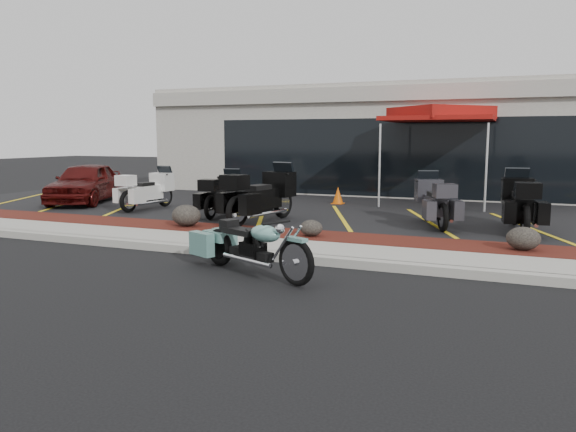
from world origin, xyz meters
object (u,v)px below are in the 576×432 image
at_px(popup_canopy, 440,116).
at_px(parked_car, 86,183).
at_px(touring_white, 165,186).
at_px(hero_cruiser, 296,255).
at_px(traffic_cone, 338,195).

bearing_deg(popup_canopy, parked_car, -154.25).
relative_size(touring_white, popup_canopy, 0.61).
height_order(hero_cruiser, parked_car, parked_car).
bearing_deg(traffic_cone, touring_white, -149.97).
bearing_deg(touring_white, parked_car, 97.57).
xyz_separation_m(hero_cruiser, parked_car, (-9.46, 6.27, 0.31)).
height_order(touring_white, popup_canopy, popup_canopy).
distance_m(hero_cruiser, touring_white, 9.18).
bearing_deg(hero_cruiser, popup_canopy, 110.59).
bearing_deg(traffic_cone, popup_canopy, 22.52).
bearing_deg(popup_canopy, traffic_cone, -152.51).
bearing_deg(touring_white, hero_cruiser, -128.11).
height_order(hero_cruiser, popup_canopy, popup_canopy).
bearing_deg(parked_car, hero_cruiser, -54.55).
relative_size(hero_cruiser, traffic_cone, 5.15).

